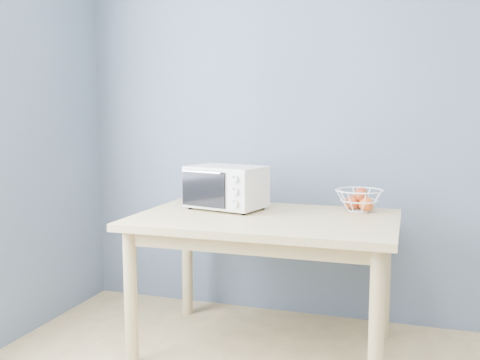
% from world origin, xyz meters
% --- Properties ---
extents(room, '(4.01, 4.51, 2.61)m').
position_xyz_m(room, '(0.00, 0.00, 1.30)').
color(room, tan).
rests_on(room, ground).
extents(dining_table, '(1.40, 0.90, 0.75)m').
position_xyz_m(dining_table, '(-0.60, 1.64, 0.65)').
color(dining_table, '#D2BC7E').
rests_on(dining_table, ground).
extents(toaster_oven, '(0.48, 0.39, 0.25)m').
position_xyz_m(toaster_oven, '(-0.89, 1.79, 0.88)').
color(toaster_oven, beige).
rests_on(toaster_oven, dining_table).
extents(fruit_basket, '(0.36, 0.36, 0.14)m').
position_xyz_m(fruit_basket, '(-0.13, 1.95, 0.82)').
color(fruit_basket, white).
rests_on(fruit_basket, dining_table).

